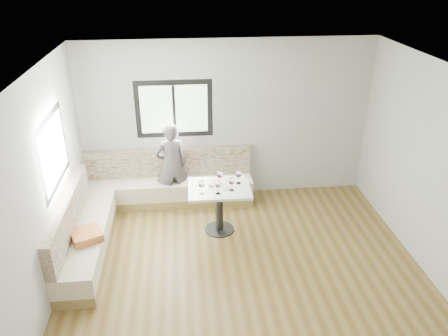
{
  "coord_description": "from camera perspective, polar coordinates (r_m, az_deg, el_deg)",
  "views": [
    {
      "loc": [
        -0.78,
        -4.57,
        4.0
      ],
      "look_at": [
        -0.17,
        1.37,
        1.06
      ],
      "focal_mm": 35.0,
      "sensor_mm": 36.0,
      "label": 1
    }
  ],
  "objects": [
    {
      "name": "wine_glass_a",
      "position": [
        6.45,
        -2.95,
        -2.16
      ],
      "size": [
        0.1,
        0.1,
        0.22
      ],
      "color": "white",
      "rests_on": "table"
    },
    {
      "name": "wine_glass_b",
      "position": [
        6.44,
        -0.8,
        -2.17
      ],
      "size": [
        0.1,
        0.1,
        0.22
      ],
      "color": "white",
      "rests_on": "table"
    },
    {
      "name": "room",
      "position": [
        5.37,
        2.39,
        -2.61
      ],
      "size": [
        5.01,
        5.01,
        2.81
      ],
      "color": "brown",
      "rests_on": "ground"
    },
    {
      "name": "wine_glass_e",
      "position": [
        6.74,
        1.92,
        -0.85
      ],
      "size": [
        0.1,
        0.1,
        0.22
      ],
      "color": "white",
      "rests_on": "table"
    },
    {
      "name": "banquette",
      "position": [
        7.25,
        -11.48,
        -4.77
      ],
      "size": [
        2.9,
        2.8,
        0.95
      ],
      "color": "#9C8145",
      "rests_on": "ground"
    },
    {
      "name": "wine_glass_c",
      "position": [
        6.53,
        0.99,
        -1.75
      ],
      "size": [
        0.1,
        0.1,
        0.22
      ],
      "color": "white",
      "rests_on": "table"
    },
    {
      "name": "table",
      "position": [
        6.79,
        -0.62,
        -3.98
      ],
      "size": [
        0.96,
        0.76,
        0.78
      ],
      "rotation": [
        0.0,
        0.0,
        -0.02
      ],
      "color": "black",
      "rests_on": "ground"
    },
    {
      "name": "person",
      "position": [
        7.5,
        -6.89,
        0.38
      ],
      "size": [
        0.62,
        0.49,
        1.51
      ],
      "primitive_type": "imported",
      "rotation": [
        0.0,
        0.0,
        3.39
      ],
      "color": "#534C53",
      "rests_on": "ground"
    },
    {
      "name": "wine_glass_d",
      "position": [
        6.72,
        -0.54,
        -0.9
      ],
      "size": [
        0.1,
        0.1,
        0.22
      ],
      "color": "white",
      "rests_on": "table"
    },
    {
      "name": "olive_ramekin",
      "position": [
        6.73,
        -1.79,
        -2.16
      ],
      "size": [
        0.09,
        0.09,
        0.04
      ],
      "color": "white",
      "rests_on": "table"
    }
  ]
}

